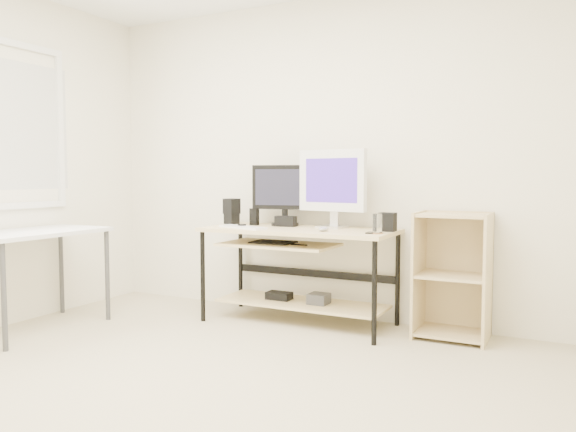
# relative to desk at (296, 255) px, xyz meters

# --- Properties ---
(room) EXTENTS (4.01, 4.01, 2.62)m
(room) POSITION_rel_desk_xyz_m (-0.11, -1.62, 0.78)
(room) COLOR beige
(room) RESTS_ON ground
(desk) EXTENTS (1.50, 0.65, 0.75)m
(desk) POSITION_rel_desk_xyz_m (0.00, 0.00, 0.00)
(desk) COLOR beige
(desk) RESTS_ON ground
(side_table) EXTENTS (0.60, 1.00, 0.75)m
(side_table) POSITION_rel_desk_xyz_m (-1.65, -1.06, 0.13)
(side_table) COLOR white
(side_table) RESTS_ON ground
(shelf_unit) EXTENTS (0.50, 0.40, 0.90)m
(shelf_unit) POSITION_rel_desk_xyz_m (1.18, 0.16, -0.09)
(shelf_unit) COLOR #DBC289
(shelf_unit) RESTS_ON ground
(black_monitor) EXTENTS (0.54, 0.23, 0.50)m
(black_monitor) POSITION_rel_desk_xyz_m (-0.18, 0.16, 0.50)
(black_monitor) COLOR black
(black_monitor) RESTS_ON desk
(white_imac) EXTENTS (0.57, 0.18, 0.61)m
(white_imac) POSITION_rel_desk_xyz_m (0.24, 0.15, 0.57)
(white_imac) COLOR silver
(white_imac) RESTS_ON desk
(keyboard) EXTENTS (0.46, 0.25, 0.02)m
(keyboard) POSITION_rel_desk_xyz_m (-0.37, -0.19, 0.22)
(keyboard) COLOR white
(keyboard) RESTS_ON desk
(mouse) EXTENTS (0.07, 0.11, 0.03)m
(mouse) POSITION_rel_desk_xyz_m (0.29, -0.14, 0.23)
(mouse) COLOR #AAAAAF
(mouse) RESTS_ON desk
(center_speaker) EXTENTS (0.17, 0.08, 0.08)m
(center_speaker) POSITION_rel_desk_xyz_m (-0.14, 0.09, 0.25)
(center_speaker) COLOR black
(center_speaker) RESTS_ON desk
(speaker_left) EXTENTS (0.13, 0.13, 0.22)m
(speaker_left) POSITION_rel_desk_xyz_m (-0.66, 0.10, 0.32)
(speaker_left) COLOR black
(speaker_left) RESTS_ON desk
(speaker_right) EXTENTS (0.12, 0.12, 0.14)m
(speaker_right) POSITION_rel_desk_xyz_m (0.71, 0.09, 0.28)
(speaker_right) COLOR black
(speaker_right) RESTS_ON desk
(audio_controller) EXTENTS (0.07, 0.05, 0.14)m
(audio_controller) POSITION_rel_desk_xyz_m (-0.42, 0.08, 0.28)
(audio_controller) COLOR black
(audio_controller) RESTS_ON desk
(volume_puck) EXTENTS (0.09, 0.09, 0.03)m
(volume_puck) POSITION_rel_desk_xyz_m (-0.41, -0.14, 0.23)
(volume_puck) COLOR black
(volume_puck) RESTS_ON desk
(smartphone) EXTENTS (0.06, 0.11, 0.01)m
(smartphone) POSITION_rel_desk_xyz_m (0.65, -0.12, 0.22)
(smartphone) COLOR black
(smartphone) RESTS_ON desk
(coaster) EXTENTS (0.10, 0.10, 0.01)m
(coaster) POSITION_rel_desk_xyz_m (0.70, -0.13, 0.21)
(coaster) COLOR #A5754A
(coaster) RESTS_ON desk
(drinking_glass) EXTENTS (0.08, 0.08, 0.14)m
(drinking_glass) POSITION_rel_desk_xyz_m (0.70, -0.13, 0.29)
(drinking_glass) COLOR white
(drinking_glass) RESTS_ON coaster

